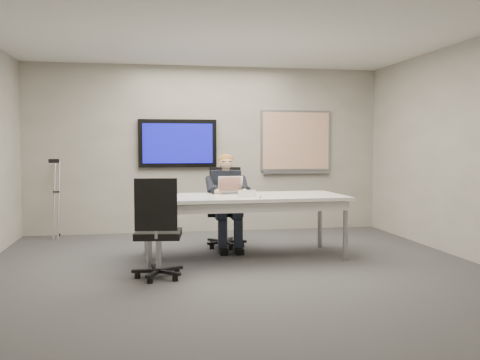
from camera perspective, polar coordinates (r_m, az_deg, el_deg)
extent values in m
cube|color=#3C3C3F|center=(6.29, -0.26, -9.70)|extent=(6.00, 6.00, 0.02)
cube|color=white|center=(6.27, -0.27, 16.05)|extent=(6.00, 6.00, 0.02)
cube|color=gray|center=(9.09, -3.53, 3.28)|extent=(6.00, 0.02, 2.80)
cube|color=gray|center=(3.21, 9.00, 2.72)|extent=(6.00, 0.02, 2.80)
cube|color=gray|center=(7.27, 23.75, 2.92)|extent=(0.02, 6.00, 2.80)
cube|color=white|center=(6.94, 0.34, -1.85)|extent=(2.66, 1.17, 0.04)
cube|color=silver|center=(6.95, 0.34, -2.57)|extent=(2.55, 1.06, 0.11)
cylinder|color=#919499|center=(6.38, -9.67, -6.05)|extent=(0.07, 0.07, 0.77)
cylinder|color=#919499|center=(6.92, 11.19, -5.32)|extent=(0.07, 0.07, 0.77)
cylinder|color=#919499|center=(7.29, -9.95, -4.85)|extent=(0.07, 0.07, 0.77)
cylinder|color=#919499|center=(7.77, 8.52, -4.32)|extent=(0.07, 0.07, 0.77)
cube|color=black|center=(9.00, -6.67, 3.90)|extent=(1.30, 0.08, 0.80)
cube|color=#0B0B81|center=(8.96, -6.65, 3.90)|extent=(1.16, 0.01, 0.66)
cube|color=#919499|center=(9.38, 5.96, 4.20)|extent=(1.25, 0.04, 1.05)
cube|color=white|center=(9.36, 6.00, 4.20)|extent=(1.18, 0.01, 0.98)
cube|color=#919499|center=(9.35, 6.00, 0.83)|extent=(1.18, 0.05, 0.04)
cylinder|color=#919499|center=(7.71, -1.57, -4.93)|extent=(0.07, 0.07, 0.39)
cube|color=black|center=(7.69, -1.57, -3.48)|extent=(0.57, 0.57, 0.08)
cube|color=black|center=(7.89, -1.60, -0.67)|extent=(0.46, 0.12, 0.57)
cylinder|color=#919499|center=(5.98, -8.67, -7.53)|extent=(0.06, 0.06, 0.38)
cube|color=black|center=(5.95, -8.69, -5.72)|extent=(0.55, 0.55, 0.07)
cube|color=black|center=(5.67, -8.96, -2.61)|extent=(0.45, 0.11, 0.55)
cube|color=black|center=(7.62, -1.54, -1.13)|extent=(0.42, 0.25, 0.57)
cube|color=#382116|center=(7.49, -1.40, -0.98)|extent=(0.22, 0.03, 0.28)
sphere|color=#E2B18A|center=(7.57, -1.51, 1.91)|extent=(0.21, 0.21, 0.21)
ellipsoid|color=brown|center=(7.58, -1.53, 2.14)|extent=(0.22, 0.22, 0.18)
cube|color=silver|center=(7.09, -0.85, -1.48)|extent=(0.34, 0.24, 0.02)
cube|color=black|center=(7.08, -0.84, -1.41)|extent=(0.29, 0.17, 0.00)
cube|color=silver|center=(7.23, -1.05, -0.45)|extent=(0.34, 0.09, 0.22)
cube|color=#B82B13|center=(7.22, -1.04, -0.43)|extent=(0.30, 0.07, 0.18)
cylinder|color=black|center=(6.70, 2.19, -1.81)|extent=(0.05, 0.14, 0.01)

